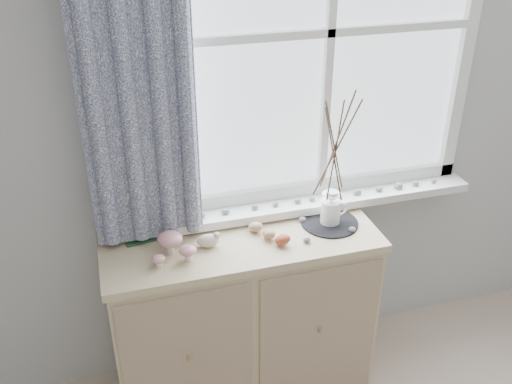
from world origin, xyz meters
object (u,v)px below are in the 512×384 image
sideboard (243,316)px  botanical_book (160,210)px  toadstool_cluster (173,244)px  twig_pitcher (335,146)px

sideboard → botanical_book: size_ratio=3.14×
toadstool_cluster → twig_pitcher: 0.79m
sideboard → twig_pitcher: size_ratio=1.81×
sideboard → toadstool_cluster: 0.57m
sideboard → twig_pitcher: twig_pitcher is taller
botanical_book → sideboard: bearing=-29.8°
toadstool_cluster → sideboard: bearing=7.1°
botanical_book → toadstool_cluster: 0.18m
toadstool_cluster → twig_pitcher: bearing=4.4°
botanical_book → twig_pitcher: size_ratio=0.58×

